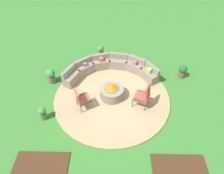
{
  "coord_description": "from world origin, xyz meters",
  "views": [
    {
      "loc": [
        0.13,
        -5.98,
        6.41
      ],
      "look_at": [
        0.0,
        0.2,
        0.45
      ],
      "focal_mm": 31.34,
      "sensor_mm": 36.0,
      "label": 1
    }
  ],
  "objects_px": {
    "curved_stone_bench": "(110,68)",
    "potted_plant_1": "(101,51)",
    "lounge_chair_front_right": "(144,96)",
    "potted_plant_0": "(43,113)",
    "potted_plant_3": "(51,75)",
    "potted_plant_2": "(182,71)",
    "fire_pit": "(112,92)",
    "lounge_chair_front_left": "(82,98)"
  },
  "relations": [
    {
      "from": "lounge_chair_front_right",
      "to": "potted_plant_2",
      "type": "relative_size",
      "value": 1.64
    },
    {
      "from": "lounge_chair_front_right",
      "to": "potted_plant_0",
      "type": "distance_m",
      "value": 4.08
    },
    {
      "from": "lounge_chair_front_right",
      "to": "potted_plant_0",
      "type": "xyz_separation_m",
      "value": [
        -4.01,
        -0.74,
        -0.29
      ]
    },
    {
      "from": "lounge_chair_front_left",
      "to": "potted_plant_1",
      "type": "bearing_deg",
      "value": 143.92
    },
    {
      "from": "lounge_chair_front_right",
      "to": "potted_plant_3",
      "type": "distance_m",
      "value": 4.45
    },
    {
      "from": "lounge_chair_front_right",
      "to": "potted_plant_2",
      "type": "bearing_deg",
      "value": -24.94
    },
    {
      "from": "fire_pit",
      "to": "potted_plant_0",
      "type": "xyz_separation_m",
      "value": [
        -2.7,
        -1.21,
        -0.02
      ]
    },
    {
      "from": "curved_stone_bench",
      "to": "potted_plant_0",
      "type": "bearing_deg",
      "value": -132.47
    },
    {
      "from": "lounge_chair_front_left",
      "to": "potted_plant_3",
      "type": "relative_size",
      "value": 1.39
    },
    {
      "from": "curved_stone_bench",
      "to": "potted_plant_3",
      "type": "relative_size",
      "value": 6.0
    },
    {
      "from": "curved_stone_bench",
      "to": "potted_plant_2",
      "type": "bearing_deg",
      "value": -2.37
    },
    {
      "from": "potted_plant_0",
      "to": "potted_plant_3",
      "type": "bearing_deg",
      "value": 95.22
    },
    {
      "from": "potted_plant_0",
      "to": "potted_plant_1",
      "type": "distance_m",
      "value": 4.8
    },
    {
      "from": "lounge_chair_front_right",
      "to": "potted_plant_1",
      "type": "xyz_separation_m",
      "value": [
        -2.0,
        3.62,
        -0.28
      ]
    },
    {
      "from": "potted_plant_3",
      "to": "fire_pit",
      "type": "bearing_deg",
      "value": -18.5
    },
    {
      "from": "potted_plant_2",
      "to": "fire_pit",
      "type": "bearing_deg",
      "value": -156.63
    },
    {
      "from": "curved_stone_bench",
      "to": "potted_plant_2",
      "type": "height_order",
      "value": "curved_stone_bench"
    },
    {
      "from": "lounge_chair_front_right",
      "to": "potted_plant_3",
      "type": "xyz_separation_m",
      "value": [
        -4.2,
        1.44,
        -0.22
      ]
    },
    {
      "from": "curved_stone_bench",
      "to": "lounge_chair_front_right",
      "type": "relative_size",
      "value": 3.94
    },
    {
      "from": "potted_plant_1",
      "to": "potted_plant_3",
      "type": "xyz_separation_m",
      "value": [
        -2.21,
        -2.18,
        0.06
      ]
    },
    {
      "from": "lounge_chair_front_left",
      "to": "curved_stone_bench",
      "type": "bearing_deg",
      "value": 125.79
    },
    {
      "from": "lounge_chair_front_left",
      "to": "potted_plant_0",
      "type": "bearing_deg",
      "value": -97.63
    },
    {
      "from": "potted_plant_1",
      "to": "potted_plant_3",
      "type": "distance_m",
      "value": 3.1
    },
    {
      "from": "curved_stone_bench",
      "to": "potted_plant_1",
      "type": "height_order",
      "value": "curved_stone_bench"
    },
    {
      "from": "fire_pit",
      "to": "potted_plant_3",
      "type": "relative_size",
      "value": 1.37
    },
    {
      "from": "fire_pit",
      "to": "lounge_chair_front_left",
      "type": "relative_size",
      "value": 0.99
    },
    {
      "from": "fire_pit",
      "to": "lounge_chair_front_right",
      "type": "xyz_separation_m",
      "value": [
        1.3,
        -0.47,
        0.27
      ]
    },
    {
      "from": "potted_plant_0",
      "to": "potted_plant_1",
      "type": "xyz_separation_m",
      "value": [
        2.01,
        4.37,
        0.01
      ]
    },
    {
      "from": "curved_stone_bench",
      "to": "potted_plant_3",
      "type": "height_order",
      "value": "curved_stone_bench"
    },
    {
      "from": "potted_plant_0",
      "to": "potted_plant_3",
      "type": "xyz_separation_m",
      "value": [
        -0.2,
        2.18,
        0.07
      ]
    },
    {
      "from": "lounge_chair_front_left",
      "to": "potted_plant_2",
      "type": "bearing_deg",
      "value": 86.26
    },
    {
      "from": "fire_pit",
      "to": "potted_plant_2",
      "type": "xyz_separation_m",
      "value": [
        3.41,
        1.47,
        0.01
      ]
    },
    {
      "from": "curved_stone_bench",
      "to": "potted_plant_1",
      "type": "bearing_deg",
      "value": 110.76
    },
    {
      "from": "lounge_chair_front_right",
      "to": "potted_plant_1",
      "type": "relative_size",
      "value": 1.69
    },
    {
      "from": "potted_plant_1",
      "to": "potted_plant_2",
      "type": "height_order",
      "value": "potted_plant_2"
    },
    {
      "from": "curved_stone_bench",
      "to": "fire_pit",
      "type": "bearing_deg",
      "value": -86.02
    },
    {
      "from": "curved_stone_bench",
      "to": "potted_plant_1",
      "type": "relative_size",
      "value": 6.64
    },
    {
      "from": "fire_pit",
      "to": "lounge_chair_front_right",
      "type": "relative_size",
      "value": 0.9
    },
    {
      "from": "potted_plant_2",
      "to": "potted_plant_3",
      "type": "height_order",
      "value": "potted_plant_3"
    },
    {
      "from": "potted_plant_0",
      "to": "potted_plant_3",
      "type": "distance_m",
      "value": 2.19
    },
    {
      "from": "lounge_chair_front_left",
      "to": "potted_plant_2",
      "type": "relative_size",
      "value": 1.5
    },
    {
      "from": "lounge_chair_front_right",
      "to": "curved_stone_bench",
      "type": "bearing_deg",
      "value": 56.58
    }
  ]
}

